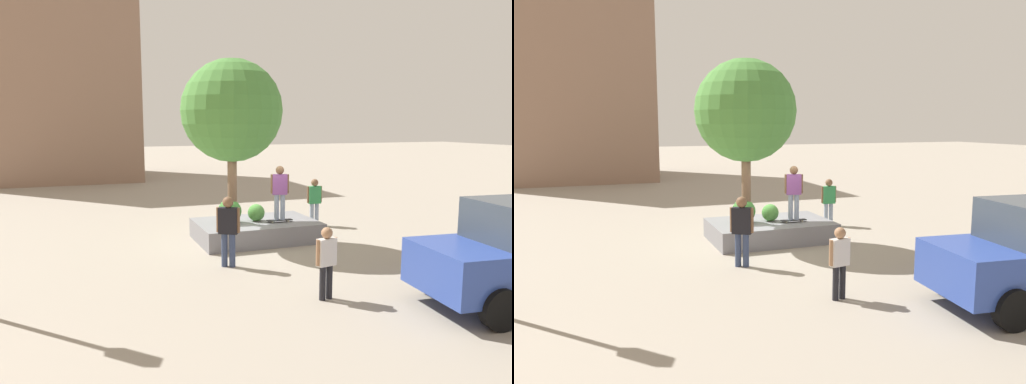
% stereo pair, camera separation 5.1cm
% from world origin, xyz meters
% --- Properties ---
extents(ground_plane, '(120.00, 120.00, 0.00)m').
position_xyz_m(ground_plane, '(0.00, 0.00, 0.00)').
color(ground_plane, '#9E9384').
extents(planter_ledge, '(3.62, 2.41, 0.59)m').
position_xyz_m(planter_ledge, '(-0.34, -0.04, 0.29)').
color(planter_ledge, gray).
rests_on(planter_ledge, ground).
extents(plaza_tree, '(3.00, 3.00, 4.84)m').
position_xyz_m(plaza_tree, '(0.42, -0.04, 3.91)').
color(plaza_tree, brown).
rests_on(plaza_tree, planter_ledge).
extents(boxwood_shrub, '(0.52, 0.52, 0.52)m').
position_xyz_m(boxwood_shrub, '(-0.34, -0.04, 0.85)').
color(boxwood_shrub, '#4C8C3D').
rests_on(boxwood_shrub, planter_ledge).
extents(hedge_clump, '(0.72, 0.72, 0.72)m').
position_xyz_m(hedge_clump, '(0.51, -0.04, 0.95)').
color(hedge_clump, '#3D7A33').
rests_on(hedge_clump, planter_ledge).
extents(skateboard, '(0.81, 0.24, 0.07)m').
position_xyz_m(skateboard, '(-0.95, 0.36, 0.64)').
color(skateboard, black).
rests_on(skateboard, planter_ledge).
extents(skateboarder, '(0.54, 0.31, 1.64)m').
position_xyz_m(skateboarder, '(-0.95, 0.36, 1.61)').
color(skateboarder, '#8C9EB7').
rests_on(skateboarder, skateboard).
extents(pedestrian_crossing, '(0.53, 0.41, 1.78)m').
position_xyz_m(pedestrian_crossing, '(1.29, 2.36, 1.03)').
color(pedestrian_crossing, navy).
rests_on(pedestrian_crossing, ground).
extents(bystander_watching, '(0.50, 0.23, 1.51)m').
position_xyz_m(bystander_watching, '(0.10, 5.22, 0.87)').
color(bystander_watching, black).
rests_on(bystander_watching, ground).
extents(passerby_with_bag, '(0.55, 0.25, 1.63)m').
position_xyz_m(passerby_with_bag, '(-3.00, -1.35, 0.94)').
color(passerby_with_bag, '#8C9EB7').
rests_on(passerby_with_bag, ground).
extents(plaza_lowrise_south, '(9.40, 8.36, 13.40)m').
position_xyz_m(plaza_lowrise_south, '(5.64, -19.92, 6.70)').
color(plaza_lowrise_south, '#8C6B56').
rests_on(plaza_lowrise_south, ground).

